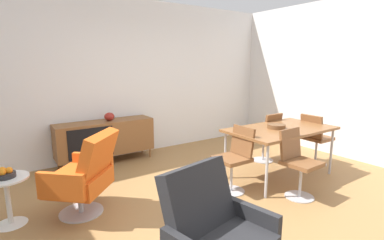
% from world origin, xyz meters
% --- Properties ---
extents(ground_plane, '(8.32, 8.32, 0.00)m').
position_xyz_m(ground_plane, '(0.00, 0.00, 0.00)').
color(ground_plane, '#9E7242').
extents(wall_back, '(6.80, 0.12, 2.80)m').
position_xyz_m(wall_back, '(0.00, 2.60, 1.40)').
color(wall_back, white).
rests_on(wall_back, ground_plane).
extents(wall_right, '(0.12, 5.60, 2.80)m').
position_xyz_m(wall_right, '(3.20, 0.00, 1.40)').
color(wall_right, white).
rests_on(wall_right, ground_plane).
extents(sideboard, '(1.60, 0.45, 0.72)m').
position_xyz_m(sideboard, '(-0.49, 2.30, 0.44)').
color(sideboard, brown).
rests_on(sideboard, ground_plane).
extents(vase_cobalt, '(0.17, 0.17, 0.14)m').
position_xyz_m(vase_cobalt, '(-0.40, 2.30, 0.79)').
color(vase_cobalt, maroon).
rests_on(vase_cobalt, sideboard).
extents(dining_table, '(1.60, 0.90, 0.74)m').
position_xyz_m(dining_table, '(1.44, 0.22, 0.70)').
color(dining_table, brown).
rests_on(dining_table, ground_plane).
extents(wooden_bowl_on_table, '(0.26, 0.26, 0.06)m').
position_xyz_m(wooden_bowl_on_table, '(1.37, 0.25, 0.77)').
color(wooden_bowl_on_table, brown).
rests_on(wooden_bowl_on_table, dining_table).
extents(dining_chair_front_left, '(0.41, 0.44, 0.86)m').
position_xyz_m(dining_chair_front_left, '(1.09, -0.34, 0.47)').
color(dining_chair_front_left, brown).
rests_on(dining_chair_front_left, ground_plane).
extents(dining_chair_back_right, '(0.41, 0.43, 0.86)m').
position_xyz_m(dining_chair_back_right, '(1.79, 0.78, 0.47)').
color(dining_chair_back_right, brown).
rests_on(dining_chair_back_right, ground_plane).
extents(dining_chair_far_end, '(0.43, 0.41, 0.86)m').
position_xyz_m(dining_chair_far_end, '(2.33, 0.22, 0.47)').
color(dining_chair_far_end, brown).
rests_on(dining_chair_far_end, ground_plane).
extents(dining_chair_near_window, '(0.43, 0.40, 0.86)m').
position_xyz_m(dining_chair_near_window, '(0.55, 0.22, 0.47)').
color(dining_chair_near_window, brown).
rests_on(dining_chair_near_window, ground_plane).
extents(lounge_chair_red, '(0.91, 0.91, 0.95)m').
position_xyz_m(lounge_chair_red, '(-1.24, 0.72, 0.47)').
color(lounge_chair_red, '#D85919').
rests_on(lounge_chair_red, ground_plane).
extents(armchair_black_shell, '(0.80, 0.76, 0.95)m').
position_xyz_m(armchair_black_shell, '(-0.78, -1.01, 0.47)').
color(armchair_black_shell, '#262628').
rests_on(armchair_black_shell, ground_plane).
extents(side_table_round, '(0.44, 0.44, 0.52)m').
position_xyz_m(side_table_round, '(-1.97, 0.94, 0.32)').
color(side_table_round, white).
rests_on(side_table_round, ground_plane).
extents(fruit_bowl, '(0.20, 0.20, 0.11)m').
position_xyz_m(fruit_bowl, '(-1.97, 0.94, 0.56)').
color(fruit_bowl, '#262628').
rests_on(fruit_bowl, side_table_round).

